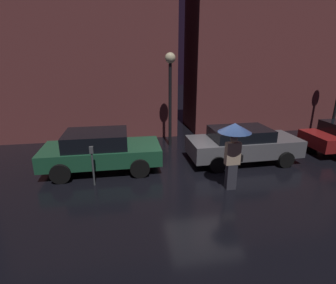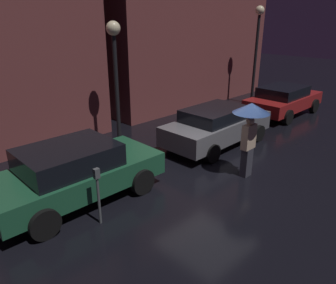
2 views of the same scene
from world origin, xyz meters
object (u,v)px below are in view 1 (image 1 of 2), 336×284
Objects in this scene: pedestrian_with_umbrella at (234,139)px; parking_meter at (92,162)px; street_lamp_near at (170,80)px; parked_car_green at (101,150)px; parked_car_grey at (243,144)px.

pedestrian_with_umbrella is 1.61× the size of parking_meter.
street_lamp_near is at bearing -76.53° from pedestrian_with_umbrella.
pedestrian_with_umbrella reaches higher than parked_car_green.
parked_car_green is 3.17× the size of parking_meter.
street_lamp_near is at bearing 135.48° from parked_car_grey.
parked_car_green is at bearing -29.39° from pedestrian_with_umbrella.
street_lamp_near is (-1.15, 4.46, 1.39)m from pedestrian_with_umbrella.
parked_car_green is at bearing -143.07° from street_lamp_near.
parking_meter is 5.19m from street_lamp_near.
parked_car_grey is at bearing -43.67° from street_lamp_near.
street_lamp_near reaches higher than parking_meter.
parked_car_green reaches higher than parked_car_grey.
street_lamp_near is (3.13, 3.50, 2.21)m from parking_meter.
parking_meter is 0.32× the size of street_lamp_near.
street_lamp_near is (2.97, 2.23, 2.26)m from parked_car_green.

